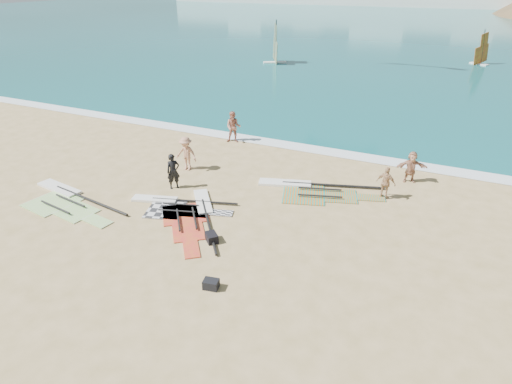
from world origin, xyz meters
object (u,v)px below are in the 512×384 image
at_px(beachgoer_back, 386,183).
at_px(rig_green, 66,199).
at_px(rig_orange, 310,189).
at_px(person_wetsuit, 173,171).
at_px(beachgoer_right, 411,167).
at_px(beachgoer_mid, 186,154).
at_px(gear_bag_far, 212,237).
at_px(gear_bag_near, 211,284).
at_px(rig_grey, 172,205).
at_px(rig_red, 195,215).
at_px(beachgoer_left, 233,127).

bearing_deg(beachgoer_back, rig_green, 39.49).
height_order(rig_orange, person_wetsuit, person_wetsuit).
relative_size(person_wetsuit, beachgoer_right, 1.09).
bearing_deg(person_wetsuit, beachgoer_right, -19.97).
height_order(rig_orange, beachgoer_back, beachgoer_back).
xyz_separation_m(beachgoer_mid, beachgoer_right, (11.01, 3.47, -0.11)).
bearing_deg(beachgoer_mid, beachgoer_back, 4.76).
bearing_deg(gear_bag_far, rig_orange, 70.63).
distance_m(gear_bag_near, beachgoer_back, 9.93).
bearing_deg(rig_grey, gear_bag_far, -46.66).
bearing_deg(rig_orange, beachgoer_back, -5.72).
xyz_separation_m(rig_grey, beachgoer_right, (9.38, 7.21, 0.76)).
distance_m(rig_red, beachgoer_right, 10.98).
distance_m(rig_orange, gear_bag_far, 6.23).
relative_size(person_wetsuit, beachgoer_left, 0.90).
distance_m(rig_grey, gear_bag_near, 6.13).
bearing_deg(rig_grey, beachgoer_left, 81.65).
relative_size(rig_green, rig_orange, 0.98).
bearing_deg(rig_orange, person_wetsuit, -174.93).
relative_size(rig_orange, beachgoer_left, 3.22).
bearing_deg(person_wetsuit, rig_orange, -25.90).
bearing_deg(rig_red, rig_green, -116.19).
relative_size(rig_green, beachgoer_back, 3.92).
distance_m(rig_orange, rig_red, 5.80).
distance_m(gear_bag_near, beachgoer_left, 14.07).
bearing_deg(beachgoer_back, rig_red, 49.61).
xyz_separation_m(rig_red, person_wetsuit, (-2.39, 1.92, 0.83)).
height_order(rig_red, beachgoer_left, beachgoer_left).
bearing_deg(beachgoer_right, rig_green, -168.24).
height_order(rig_grey, gear_bag_far, gear_bag_far).
xyz_separation_m(rig_green, rig_orange, (9.98, 5.74, 0.00)).
bearing_deg(person_wetsuit, gear_bag_far, -87.96).
xyz_separation_m(gear_bag_far, beachgoer_right, (6.31, 8.94, 0.64)).
bearing_deg(gear_bag_near, person_wetsuit, 133.22).
height_order(rig_green, gear_bag_near, gear_bag_near).
xyz_separation_m(rig_green, beachgoer_back, (13.39, 6.45, 0.73)).
xyz_separation_m(rig_red, beachgoer_mid, (-3.04, 4.04, 0.87)).
relative_size(gear_bag_near, beachgoer_mid, 0.27).
distance_m(gear_bag_far, beachgoer_left, 11.26).
bearing_deg(rig_orange, rig_grey, -158.49).
xyz_separation_m(gear_bag_far, person_wetsuit, (-4.05, 3.35, 0.71)).
relative_size(gear_bag_near, beachgoer_left, 0.26).
bearing_deg(rig_green, person_wetsuit, 48.34).
bearing_deg(person_wetsuit, beachgoer_back, -29.62).
height_order(rig_red, gear_bag_near, gear_bag_near).
height_order(beachgoer_left, beachgoer_right, beachgoer_left).
xyz_separation_m(rig_grey, rig_orange, (5.13, 4.14, 0.00)).
bearing_deg(gear_bag_near, beachgoer_right, 66.74).
xyz_separation_m(beachgoer_mid, beachgoer_back, (10.18, 1.11, -0.14)).
relative_size(rig_green, person_wetsuit, 3.48).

